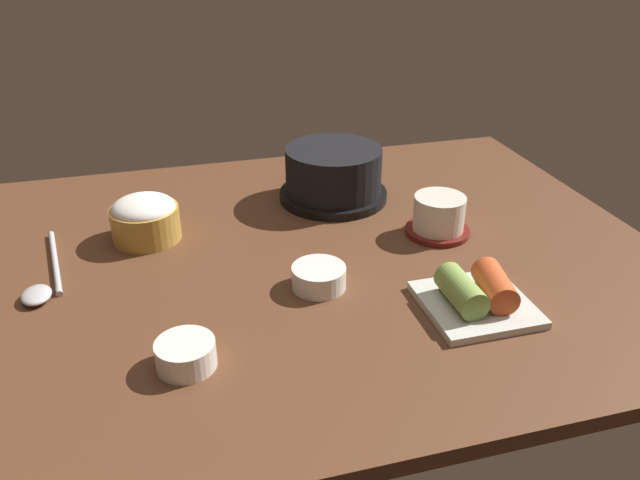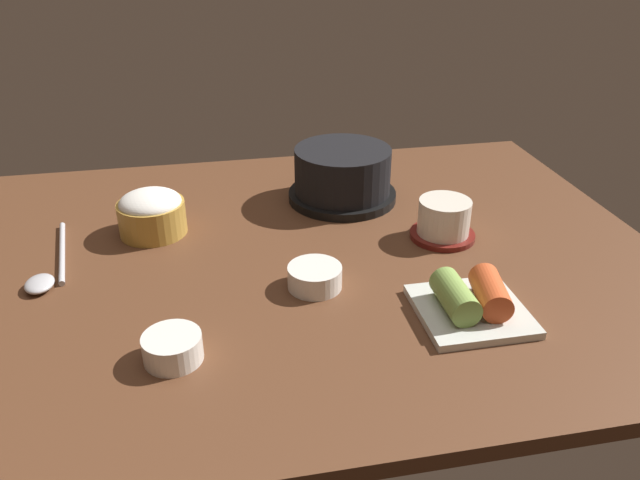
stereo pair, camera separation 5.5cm
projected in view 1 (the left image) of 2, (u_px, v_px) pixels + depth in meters
dining_table at (302, 260)px, 87.76cm from camera, size 100.00×76.00×2.00cm
stone_pot at (333, 174)px, 101.63cm from camera, size 17.66×17.66×8.70cm
rice_bowl at (145, 218)px, 89.79cm from camera, size 9.77×9.77×6.60cm
tea_cup_with_saucer at (439, 216)px, 91.43cm from camera, size 9.45×9.45×5.90cm
banchan_cup_center at (316, 277)px, 79.02cm from camera, size 6.91×6.91×2.90cm
kimchi_plate at (477, 295)px, 74.86cm from camera, size 12.60×12.60×4.65cm
side_bowl_near at (186, 353)px, 65.50cm from camera, size 6.37×6.37×3.01cm
spoon at (43, 283)px, 79.61cm from camera, size 4.82×19.82×1.35cm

